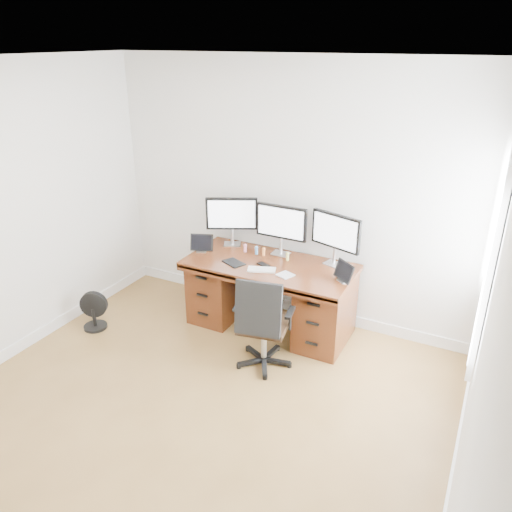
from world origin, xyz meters
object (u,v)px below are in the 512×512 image
at_px(desk, 270,293).
at_px(office_chair, 263,338).
at_px(keyboard, 262,270).
at_px(floor_fan, 93,311).
at_px(monitor_center, 281,224).

bearing_deg(desk, office_chair, -70.36).
relative_size(desk, keyboard, 6.26).
height_order(office_chair, floor_fan, office_chair).
xyz_separation_m(office_chair, floor_fan, (-1.88, -0.20, -0.11)).
distance_m(monitor_center, keyboard, 0.55).
relative_size(office_chair, monitor_center, 1.70).
height_order(desk, office_chair, office_chair).
bearing_deg(desk, monitor_center, 90.01).
bearing_deg(floor_fan, desk, 3.09).
distance_m(floor_fan, keyboard, 1.85).
relative_size(monitor_center, keyboard, 2.03).
bearing_deg(keyboard, office_chair, -82.31).
bearing_deg(office_chair, desk, 98.90).
height_order(desk, floor_fan, desk).
height_order(office_chair, keyboard, office_chair).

